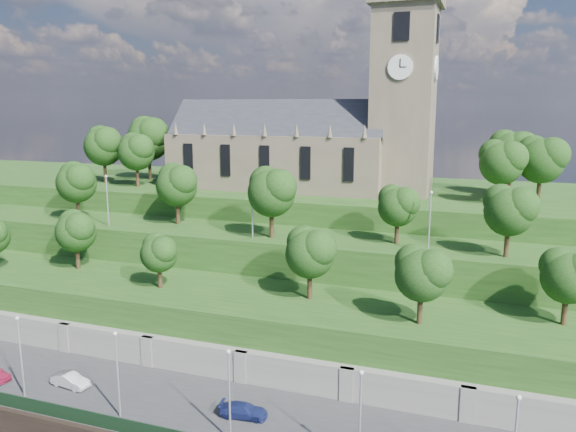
% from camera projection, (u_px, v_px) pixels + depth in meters
% --- Properties ---
extents(promenade, '(160.00, 12.00, 2.00)m').
position_uv_depth(promenade, '(165.00, 410.00, 49.03)').
color(promenade, '#2D2D30').
rests_on(promenade, ground).
extents(fence, '(160.00, 0.10, 1.20)m').
position_uv_depth(fence, '(127.00, 426.00, 43.73)').
color(fence, black).
rests_on(fence, promenade).
extents(retaining_wall, '(160.00, 2.10, 5.00)m').
position_uv_depth(retaining_wall, '(197.00, 365.00, 54.27)').
color(retaining_wall, slate).
rests_on(retaining_wall, ground).
extents(embankment_lower, '(160.00, 12.00, 8.00)m').
position_uv_depth(embankment_lower, '(224.00, 328.00, 59.55)').
color(embankment_lower, '#1F4216').
rests_on(embankment_lower, ground).
extents(embankment_upper, '(160.00, 10.00, 12.00)m').
position_uv_depth(embankment_upper, '(263.00, 280.00, 69.34)').
color(embankment_upper, '#1F4216').
rests_on(embankment_upper, ground).
extents(hilltop, '(160.00, 32.00, 15.00)m').
position_uv_depth(hilltop, '(312.00, 232.00, 88.47)').
color(hilltop, '#1F4216').
rests_on(hilltop, ground).
extents(church, '(38.60, 12.35, 27.60)m').
position_uv_depth(church, '(310.00, 138.00, 81.59)').
color(church, brown).
rests_on(church, hilltop).
extents(trees_lower, '(66.57, 8.75, 7.39)m').
position_uv_depth(trees_lower, '(246.00, 250.00, 57.16)').
color(trees_lower, black).
rests_on(trees_lower, embankment_lower).
extents(trees_upper, '(59.61, 8.45, 8.32)m').
position_uv_depth(trees_upper, '(253.00, 190.00, 66.63)').
color(trees_upper, black).
rests_on(trees_upper, embankment_upper).
extents(trees_hilltop, '(70.51, 15.74, 10.49)m').
position_uv_depth(trees_hilltop, '(279.00, 147.00, 82.36)').
color(trees_hilltop, black).
rests_on(trees_hilltop, hilltop).
extents(lamp_posts_promenade, '(60.36, 0.36, 7.43)m').
position_uv_depth(lamp_posts_promenade, '(117.00, 368.00, 45.42)').
color(lamp_posts_promenade, '#B2B2B7').
rests_on(lamp_posts_promenade, promenade).
extents(lamp_posts_upper, '(40.36, 0.36, 6.57)m').
position_uv_depth(lamp_posts_upper, '(252.00, 205.00, 64.65)').
color(lamp_posts_upper, '#B2B2B7').
rests_on(lamp_posts_upper, embankment_upper).
extents(car_middle, '(3.91, 1.72, 1.25)m').
position_uv_depth(car_middle, '(70.00, 380.00, 51.01)').
color(car_middle, '#9C9CA0').
rests_on(car_middle, promenade).
extents(car_right, '(4.19, 2.12, 1.16)m').
position_uv_depth(car_right, '(244.00, 410.00, 46.05)').
color(car_right, navy).
rests_on(car_right, promenade).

